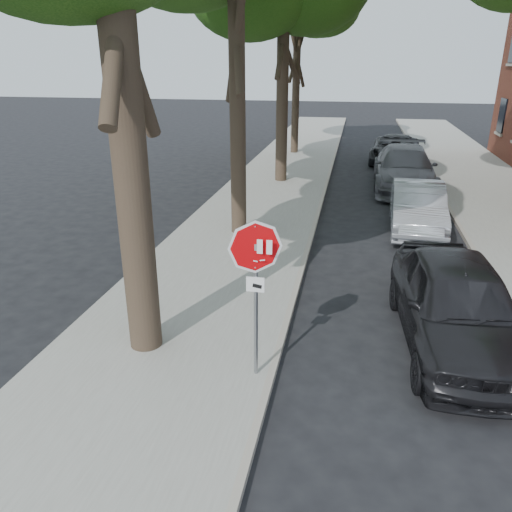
{
  "coord_description": "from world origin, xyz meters",
  "views": [
    {
      "loc": [
        0.63,
        -6.72,
        4.86
      ],
      "look_at": [
        -0.75,
        0.29,
        2.05
      ],
      "focal_mm": 35.0,
      "sensor_mm": 36.0,
      "label": 1
    }
  ],
  "objects_px": {
    "car_b": "(417,207)",
    "car_d": "(395,149)",
    "stop_sign": "(256,270)",
    "tree_far": "(298,10)",
    "car_c": "(404,169)",
    "car_a": "(457,304)"
  },
  "relations": [
    {
      "from": "car_a",
      "to": "car_c",
      "type": "height_order",
      "value": "car_c"
    },
    {
      "from": "car_d",
      "to": "car_c",
      "type": "bearing_deg",
      "value": -83.84
    },
    {
      "from": "tree_far",
      "to": "car_c",
      "type": "bearing_deg",
      "value": -53.72
    },
    {
      "from": "car_a",
      "to": "car_c",
      "type": "xyz_separation_m",
      "value": [
        0.0,
        12.09,
        0.02
      ]
    },
    {
      "from": "stop_sign",
      "to": "car_a",
      "type": "bearing_deg",
      "value": 28.54
    },
    {
      "from": "stop_sign",
      "to": "car_b",
      "type": "bearing_deg",
      "value": 68.93
    },
    {
      "from": "tree_far",
      "to": "car_d",
      "type": "height_order",
      "value": "tree_far"
    },
    {
      "from": "car_a",
      "to": "car_c",
      "type": "bearing_deg",
      "value": 86.23
    },
    {
      "from": "car_b",
      "to": "car_c",
      "type": "height_order",
      "value": "car_c"
    },
    {
      "from": "stop_sign",
      "to": "car_d",
      "type": "bearing_deg",
      "value": 80.43
    },
    {
      "from": "car_c",
      "to": "car_b",
      "type": "bearing_deg",
      "value": -89.26
    },
    {
      "from": "car_a",
      "to": "car_d",
      "type": "xyz_separation_m",
      "value": [
        -0.01,
        17.72,
        -0.13
      ]
    },
    {
      "from": "car_b",
      "to": "car_c",
      "type": "xyz_separation_m",
      "value": [
        0.0,
        5.32,
        0.12
      ]
    },
    {
      "from": "tree_far",
      "to": "car_b",
      "type": "bearing_deg",
      "value": -67.06
    },
    {
      "from": "tree_far",
      "to": "car_c",
      "type": "xyz_separation_m",
      "value": [
        5.32,
        -7.25,
        -6.38
      ]
    },
    {
      "from": "tree_far",
      "to": "car_b",
      "type": "relative_size",
      "value": 2.16
    },
    {
      "from": "tree_far",
      "to": "car_b",
      "type": "distance_m",
      "value": 15.12
    },
    {
      "from": "stop_sign",
      "to": "tree_far",
      "type": "distance_m",
      "value": 21.88
    },
    {
      "from": "stop_sign",
      "to": "car_c",
      "type": "distance_m",
      "value": 14.32
    },
    {
      "from": "tree_far",
      "to": "car_d",
      "type": "bearing_deg",
      "value": -16.99
    },
    {
      "from": "car_b",
      "to": "car_d",
      "type": "distance_m",
      "value": 10.95
    },
    {
      "from": "car_d",
      "to": "tree_far",
      "type": "bearing_deg",
      "value": 169.05
    }
  ]
}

